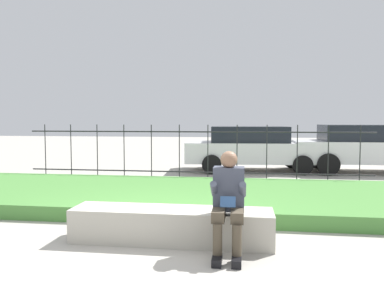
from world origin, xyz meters
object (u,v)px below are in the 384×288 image
Objects in this scene: stone_bench at (172,227)px; car_parked_right at (369,147)px; person_seated_reader at (228,198)px; car_parked_center at (253,148)px.

stone_bench is 8.79m from car_parked_right.
person_seated_reader is 7.55m from car_parked_center.
stone_bench is 0.60× the size of car_parked_center.
person_seated_reader is at bearing -97.40° from car_parked_center.
stone_bench is 2.14× the size of person_seated_reader.
car_parked_right is at bearing 56.92° from stone_bench.
car_parked_right is at bearing 62.36° from person_seated_reader.
car_parked_right reaches higher than person_seated_reader.
person_seated_reader is at bearing -23.06° from stone_bench.
stone_bench is 0.96m from person_seated_reader.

